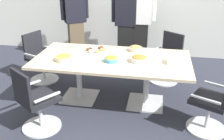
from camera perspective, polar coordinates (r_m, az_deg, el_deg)
ground_plane at (r=4.40m, az=-0.00°, el=-6.64°), size 10.00×10.00×0.01m
conference_table at (r=4.12m, az=-0.00°, el=0.96°), size 2.40×1.20×0.75m
office_chair_0 at (r=5.13m, az=-15.27°, el=2.15°), size 0.70×0.70×0.91m
office_chair_1 at (r=3.67m, az=-16.31°, el=-6.96°), size 0.75×0.75×0.91m
office_chair_2 at (r=3.74m, az=21.28°, el=-7.03°), size 0.72×0.72×0.91m
office_chair_3 at (r=5.02m, az=11.75°, el=2.05°), size 0.76×0.76×0.91m
person_standing_0 at (r=5.83m, az=-8.00°, el=11.14°), size 0.56×0.42×1.85m
person_standing_1 at (r=5.63m, az=3.01°, el=10.50°), size 0.61×0.23×1.79m
person_standing_2 at (r=5.60m, az=6.29°, el=10.99°), size 0.61×0.24×1.89m
snack_bowl_pretzels at (r=3.94m, az=5.93°, el=2.46°), size 0.26×0.26×0.10m
snack_bowl_chips_orange at (r=3.93m, az=-0.22°, el=2.42°), size 0.21×0.21×0.08m
snack_bowl_chips_yellow at (r=4.04m, az=-10.41°, el=2.67°), size 0.26×0.26×0.09m
snack_bowl_cookies at (r=4.39m, az=5.15°, el=4.72°), size 0.21×0.21×0.09m
donut_platter at (r=4.39m, az=-3.48°, el=4.40°), size 0.33×0.32×0.04m
napkin_pile at (r=3.96m, az=13.25°, el=1.95°), size 0.18×0.18×0.08m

